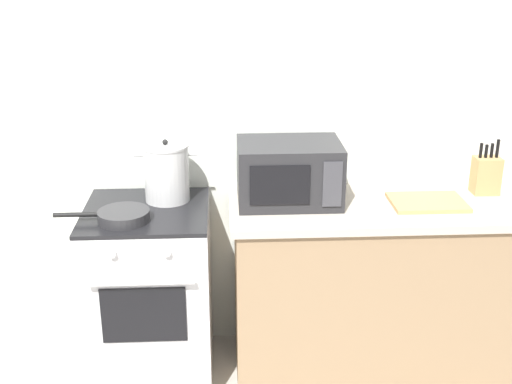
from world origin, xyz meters
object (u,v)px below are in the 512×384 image
(microwave, at_px, (289,172))
(frying_pan, at_px, (122,216))
(stove, at_px, (151,294))
(cutting_board, at_px, (427,202))
(knife_block, at_px, (486,175))
(stock_pot, at_px, (167,173))

(microwave, bearing_deg, frying_pan, -165.01)
(stove, xyz_separation_m, microwave, (0.70, 0.08, 0.61))
(cutting_board, bearing_deg, frying_pan, -174.81)
(microwave, bearing_deg, knife_block, 3.50)
(stove, xyz_separation_m, knife_block, (1.71, 0.14, 0.56))
(cutting_board, bearing_deg, stove, -179.95)
(stock_pot, distance_m, cutting_board, 1.29)
(microwave, distance_m, knife_block, 1.02)
(frying_pan, distance_m, microwave, 0.83)
(frying_pan, distance_m, cutting_board, 1.47)
(stove, distance_m, frying_pan, 0.51)
(cutting_board, bearing_deg, stock_pot, 174.31)
(stove, distance_m, knife_block, 1.80)
(stove, height_order, cutting_board, cutting_board)
(frying_pan, xyz_separation_m, knife_block, (1.80, 0.27, 0.07))
(microwave, bearing_deg, cutting_board, -6.58)
(knife_block, bearing_deg, microwave, -176.50)
(stock_pot, bearing_deg, knife_block, 0.45)
(frying_pan, relative_size, cutting_board, 1.22)
(stock_pot, height_order, microwave, stock_pot)
(knife_block, bearing_deg, stock_pot, -179.55)
(frying_pan, bearing_deg, stove, 55.22)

